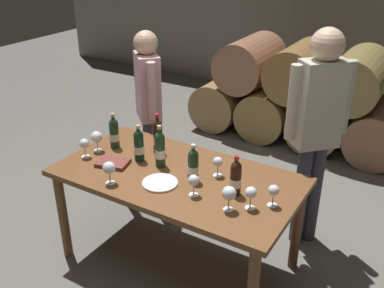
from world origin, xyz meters
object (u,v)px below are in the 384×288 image
wine_bottle_5 (160,149)px  serving_plate (160,183)px  wine_glass_0 (84,144)px  taster_seated_left (148,101)px  wine_bottle_1 (158,136)px  wine_bottle_3 (193,165)px  wine_glass_4 (194,181)px  wine_glass_2 (274,191)px  wine_bottle_2 (114,133)px  wine_bottle_4 (236,178)px  tasting_notebook (113,163)px  wine_glass_1 (97,137)px  sommelier_presenting (317,121)px  wine_glass_3 (218,163)px  wine_glass_7 (251,193)px  wine_glass_6 (109,168)px  dining_table (177,185)px  wine_bottle_0 (139,145)px  wine_glass_5 (229,194)px

wine_bottle_5 → serving_plate: size_ratio=1.31×
wine_glass_0 → taster_seated_left: (-0.04, 0.86, 0.06)m
wine_bottle_1 → wine_bottle_3: 0.50m
wine_glass_4 → wine_glass_2: bearing=17.6°
wine_bottle_2 → wine_glass_2: wine_bottle_2 is taller
wine_bottle_3 → taster_seated_left: taster_seated_left is taller
wine_bottle_4 → tasting_notebook: size_ratio=1.25×
wine_glass_1 → sommelier_presenting: (1.44, 0.76, 0.17)m
wine_glass_1 → wine_glass_3: 0.98m
wine_glass_7 → wine_bottle_4: bearing=146.8°
wine_bottle_4 → sommelier_presenting: size_ratio=0.16×
wine_glass_1 → tasting_notebook: (0.24, -0.11, -0.10)m
wine_glass_1 → wine_glass_6: 0.51m
wine_glass_6 → sommelier_presenting: size_ratio=0.09×
wine_glass_6 → tasting_notebook: wine_glass_6 is taller
wine_glass_0 → dining_table: bearing=10.6°
wine_bottle_0 → wine_glass_1: 0.37m
wine_bottle_4 → wine_glass_2: size_ratio=1.90×
wine_bottle_1 → wine_glass_3: wine_bottle_1 is taller
wine_bottle_3 → wine_glass_7: size_ratio=1.82×
wine_bottle_1 → wine_glass_2: 1.04m
wine_glass_0 → wine_glass_3: bearing=15.1°
wine_glass_0 → taster_seated_left: taster_seated_left is taller
taster_seated_left → serving_plate: bearing=-50.2°
wine_glass_5 → wine_glass_7: (0.10, 0.08, -0.01)m
wine_glass_3 → wine_glass_5: bearing=-52.5°
wine_bottle_2 → wine_bottle_0: bearing=-13.8°
dining_table → wine_glass_2: (0.71, -0.02, 0.19)m
wine_glass_4 → wine_bottle_3: bearing=122.0°
wine_bottle_1 → tasting_notebook: bearing=-116.4°
wine_glass_3 → taster_seated_left: (-1.02, 0.59, 0.06)m
wine_bottle_2 → wine_glass_6: size_ratio=1.77×
wine_bottle_2 → wine_bottle_5: bearing=-7.4°
wine_glass_0 → sommelier_presenting: bearing=31.5°
wine_bottle_0 → wine_glass_6: 0.37m
tasting_notebook → dining_table: bearing=0.0°
wine_bottle_4 → wine_glass_6: size_ratio=1.71×
wine_glass_0 → wine_glass_2: bearing=4.6°
wine_bottle_5 → tasting_notebook: size_ratio=1.43×
wine_bottle_1 → wine_glass_1: size_ratio=1.94×
wine_glass_4 → taster_seated_left: taster_seated_left is taller
serving_plate → sommelier_presenting: size_ratio=0.14×
wine_glass_0 → wine_glass_6: (0.41, -0.20, 0.01)m
wine_bottle_4 → wine_glass_3: wine_bottle_4 is taller
dining_table → wine_glass_6: size_ratio=10.62×
wine_bottle_2 → taster_seated_left: (-0.13, 0.62, 0.04)m
wine_bottle_1 → taster_seated_left: size_ratio=0.20×
dining_table → wine_glass_5: (0.50, -0.20, 0.20)m
wine_bottle_2 → sommelier_presenting: size_ratio=0.16×
wine_glass_1 → tasting_notebook: size_ratio=0.73×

